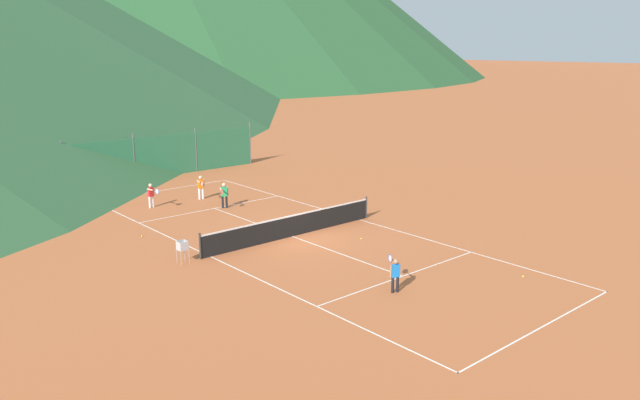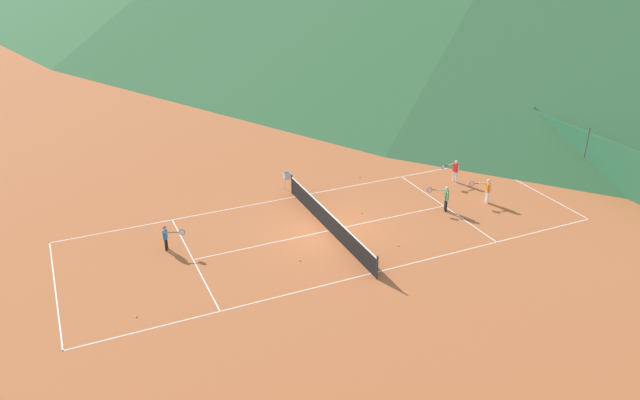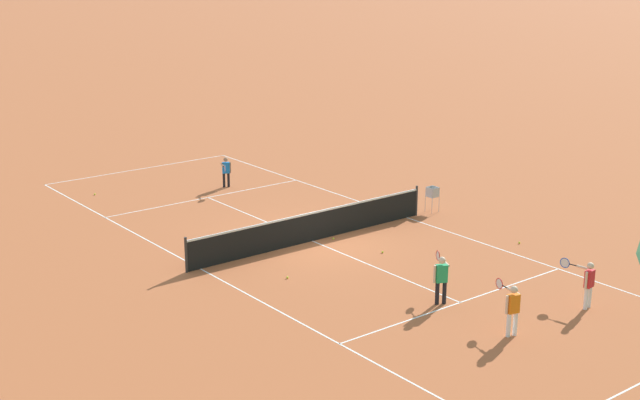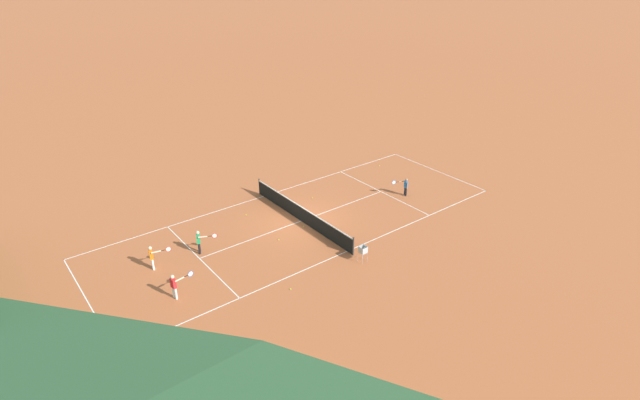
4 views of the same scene
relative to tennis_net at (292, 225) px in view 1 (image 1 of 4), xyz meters
The scene contains 15 objects.
ground_plane 0.50m from the tennis_net, ahead, with size 600.00×600.00×0.00m, color #B25B33.
court_line_markings 0.50m from the tennis_net, ahead, with size 8.25×23.85×0.01m.
tennis_net is the anchor object (origin of this frame).
windscreen_fence_far 15.52m from the tennis_net, 90.00° to the left, with size 17.28×0.08×2.90m.
player_near_service 8.57m from the tennis_net, 86.44° to the left, with size 0.62×1.01×1.29m.
player_near_baseline 6.13m from the tennis_net, 85.80° to the left, with size 0.80×0.94×1.31m.
player_far_service 7.31m from the tennis_net, 100.38° to the right, with size 0.69×0.90×1.18m.
player_far_baseline 8.94m from the tennis_net, 105.03° to the left, with size 0.42×1.07×1.26m.
tennis_ball_far_corner 2.48m from the tennis_net, 114.11° to the left, with size 0.07×0.07×0.07m, color #CCE033.
tennis_ball_alley_left 3.40m from the tennis_net, 40.47° to the left, with size 0.07×0.07×0.07m, color #CCE033.
tennis_ball_alley_right 9.84m from the tennis_net, 71.16° to the right, with size 0.07×0.07×0.07m, color #CCE033.
tennis_ball_by_net_right 0.83m from the tennis_net, 154.54° to the left, with size 0.07×0.07×0.07m, color #CCE033.
tennis_ball_service_box 6.55m from the tennis_net, 139.77° to the left, with size 0.07×0.07×0.07m, color #CCE033.
tennis_ball_near_corner 3.05m from the tennis_net, 49.56° to the right, with size 0.07×0.07×0.07m, color #CCE033.
ball_hopper 5.31m from the tennis_net, behind, with size 0.36×0.36×0.89m.
Camera 1 is at (-16.13, -20.38, 8.06)m, focal length 35.00 mm.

